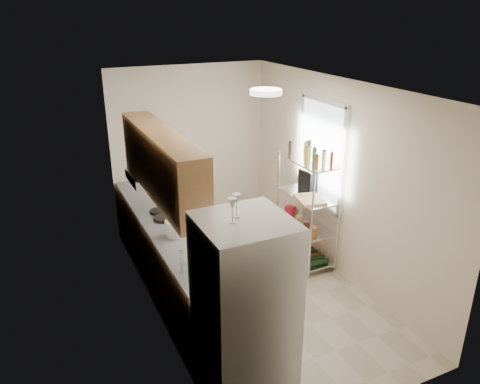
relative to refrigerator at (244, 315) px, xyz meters
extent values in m
cube|color=#C0B29C|center=(0.87, 1.60, -0.91)|extent=(2.50, 4.40, 0.01)
cube|color=white|center=(0.87, 1.60, 1.70)|extent=(2.50, 4.40, 0.01)
cube|color=beige|center=(0.87, 3.80, 0.39)|extent=(2.50, 0.01, 2.60)
cube|color=beige|center=(0.87, -0.61, 0.39)|extent=(2.50, 0.01, 2.60)
cube|color=beige|center=(-0.38, 1.60, 0.39)|extent=(0.01, 4.40, 2.60)
cube|color=beige|center=(2.12, 1.60, 0.39)|extent=(0.01, 4.40, 2.60)
cube|color=#B07A4B|center=(-0.05, 2.04, -0.48)|extent=(0.60, 3.48, 0.86)
cube|color=gray|center=(-0.03, 2.04, -0.03)|extent=(0.63, 3.51, 0.04)
cube|color=#B7BABC|center=(-0.07, 0.90, -0.03)|extent=(0.52, 0.44, 0.04)
cube|color=#B7BABC|center=(0.23, 3.40, -0.45)|extent=(0.01, 0.55, 0.72)
cube|color=#B07A4B|center=(-0.18, 1.70, 0.90)|extent=(0.33, 2.20, 0.72)
cube|color=#B7BABC|center=(-0.13, 2.50, 0.48)|extent=(0.50, 0.60, 0.12)
cube|color=white|center=(2.10, 1.95, 0.64)|extent=(0.06, 1.00, 1.46)
cube|color=silver|center=(1.88, 1.90, -0.81)|extent=(0.45, 0.90, 0.02)
cube|color=silver|center=(1.88, 1.90, -0.36)|extent=(0.45, 0.90, 0.02)
cube|color=silver|center=(1.88, 1.90, 0.09)|extent=(0.45, 0.90, 0.02)
cube|color=silver|center=(1.88, 1.90, 0.59)|extent=(0.45, 0.90, 0.02)
cylinder|color=silver|center=(1.66, 1.46, -0.13)|extent=(0.02, 0.02, 1.55)
cylinder|color=silver|center=(1.66, 2.34, -0.13)|extent=(0.02, 0.02, 1.55)
cylinder|color=silver|center=(2.09, 1.46, -0.13)|extent=(0.02, 0.02, 1.55)
cylinder|color=silver|center=(2.09, 2.34, -0.13)|extent=(0.02, 0.02, 1.55)
cylinder|color=white|center=(0.87, 1.30, 1.66)|extent=(0.34, 0.34, 0.05)
cube|color=white|center=(0.00, 0.00, 0.00)|extent=(0.75, 0.75, 1.82)
cylinder|color=silver|center=(-0.07, 1.72, 0.09)|extent=(0.24, 0.24, 0.19)
cylinder|color=black|center=(-0.07, 2.19, 0.01)|extent=(0.33, 0.33, 0.04)
cylinder|color=black|center=(-0.08, 2.44, 0.01)|extent=(0.24, 0.24, 0.04)
cube|color=tan|center=(1.80, 1.73, 0.12)|extent=(0.40, 0.48, 0.03)
cube|color=black|center=(2.01, 2.10, 0.25)|extent=(0.21, 0.27, 0.29)
cube|color=#A41427|center=(1.82, 2.23, -0.27)|extent=(0.14, 0.17, 0.16)
camera|label=1|loc=(-1.47, -3.04, 2.49)|focal=35.00mm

